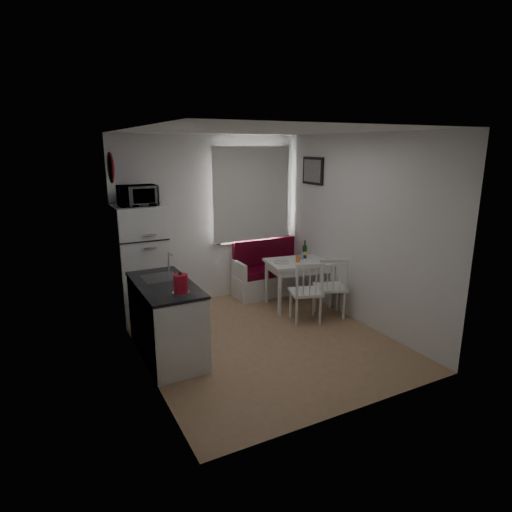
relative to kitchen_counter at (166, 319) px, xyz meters
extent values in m
cube|color=#A47A57|center=(1.20, -0.16, -0.46)|extent=(3.00, 3.50, 0.02)
cube|color=white|center=(1.20, -0.16, 2.14)|extent=(3.00, 3.50, 0.02)
cube|color=white|center=(1.20, 1.59, 0.84)|extent=(3.00, 0.02, 2.60)
cube|color=white|center=(1.20, -1.91, 0.84)|extent=(3.00, 0.02, 2.60)
cube|color=white|center=(-0.30, -0.16, 0.84)|extent=(0.02, 3.50, 2.60)
cube|color=white|center=(2.70, -0.16, 0.84)|extent=(0.02, 3.50, 2.60)
cube|color=white|center=(1.90, 1.56, 1.17)|extent=(1.22, 0.06, 1.47)
cube|color=white|center=(1.90, 1.49, 1.22)|extent=(1.35, 0.02, 1.50)
cube|color=white|center=(0.00, -0.01, -0.03)|extent=(0.60, 1.30, 0.86)
cube|color=black|center=(0.00, -0.01, 0.43)|extent=(0.62, 1.32, 0.03)
cube|color=#99999E|center=(0.02, 0.24, 0.39)|extent=(0.40, 0.40, 0.10)
cylinder|color=silver|center=(0.18, 0.42, 0.57)|extent=(0.02, 0.02, 0.26)
cylinder|color=navy|center=(-0.27, 1.29, 1.69)|extent=(0.03, 0.40, 0.40)
cube|color=black|center=(2.67, 0.94, 1.59)|extent=(0.04, 0.52, 0.42)
cube|color=white|center=(2.17, 1.32, -0.28)|extent=(1.27, 0.49, 0.35)
cube|color=#5B061B|center=(2.17, 1.32, -0.04)|extent=(1.21, 0.45, 0.12)
cube|color=#5B061B|center=(2.17, 1.51, 0.23)|extent=(1.21, 0.10, 0.45)
cube|color=white|center=(2.28, 0.67, 0.24)|extent=(1.05, 0.81, 0.04)
cube|color=white|center=(2.28, 0.67, 0.17)|extent=(0.94, 0.70, 0.12)
cylinder|color=white|center=(2.28, 0.67, -0.11)|extent=(0.06, 0.06, 0.68)
cube|color=white|center=(2.03, 0.10, -0.02)|extent=(0.52, 0.51, 0.04)
cube|color=white|center=(2.03, -0.08, 0.22)|extent=(0.39, 0.16, 0.44)
cube|color=white|center=(2.45, 0.10, -0.02)|extent=(0.55, 0.53, 0.04)
cube|color=white|center=(2.45, -0.08, 0.22)|extent=(0.39, 0.19, 0.44)
cube|color=white|center=(0.02, 1.24, 0.37)|extent=(0.66, 0.66, 1.64)
imported|color=white|center=(0.02, 1.19, 1.33)|extent=(0.50, 0.34, 0.28)
cylinder|color=#B20E25|center=(0.05, -0.47, 0.57)|extent=(0.18, 0.18, 0.24)
cylinder|color=orange|center=(2.23, 0.62, 0.32)|extent=(0.06, 0.06, 0.11)
cylinder|color=#81A4DB|center=(2.36, 0.72, 0.31)|extent=(0.06, 0.06, 0.10)
cylinder|color=white|center=(1.98, 0.69, 0.27)|extent=(0.23, 0.23, 0.02)
camera|label=1|loc=(-1.22, -4.63, 1.98)|focal=30.00mm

